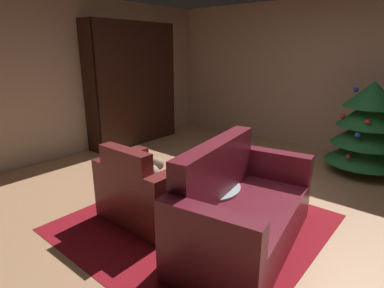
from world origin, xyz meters
name	(u,v)px	position (x,y,z in m)	size (l,w,h in m)	color
ground_plane	(237,210)	(0.00, 0.00, 0.00)	(7.66, 7.66, 0.00)	tan
wall_back	(333,77)	(0.00, 2.89, 1.27)	(6.51, 0.06, 2.54)	tan
wall_left	(72,78)	(-3.22, 0.00, 1.27)	(0.06, 5.84, 2.54)	tan
area_rug	(195,222)	(-0.20, -0.49, 0.00)	(2.32, 2.30, 0.01)	maroon
bookshelf_unit	(138,86)	(-2.95, 1.16, 1.05)	(0.40, 1.79, 2.18)	black
armchair_red	(145,192)	(-0.65, -0.76, 0.30)	(0.93, 0.66, 0.83)	maroon
couch_red	(240,211)	(0.32, -0.48, 0.31)	(1.05, 1.73, 0.93)	maroon
coffee_table	(207,189)	(-0.12, -0.41, 0.37)	(0.67, 0.67, 0.41)	black
book_stack_on_table	(202,179)	(-0.18, -0.41, 0.47)	(0.20, 0.18, 0.10)	red
bottle_on_table	(196,171)	(-0.30, -0.37, 0.51)	(0.07, 0.07, 0.23)	navy
decorated_tree	(367,128)	(0.76, 2.12, 0.66)	(1.03, 1.03, 1.31)	brown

